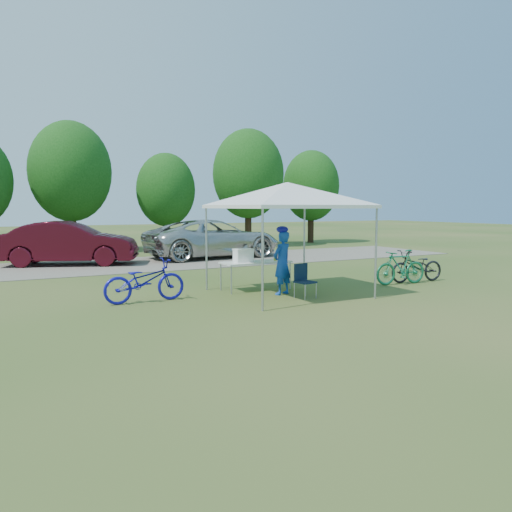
{
  "coord_description": "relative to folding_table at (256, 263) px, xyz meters",
  "views": [
    {
      "loc": [
        -6.36,
        -10.35,
        2.14
      ],
      "look_at": [
        0.21,
        2.0,
        0.75
      ],
      "focal_mm": 35.0,
      "sensor_mm": 36.0,
      "label": 1
    }
  ],
  "objects": [
    {
      "name": "ground",
      "position": [
        0.37,
        -0.92,
        -0.69
      ],
      "size": [
        100.0,
        100.0,
        0.0
      ],
      "primitive_type": "plane",
      "color": "#2D5119",
      "rests_on": "ground"
    },
    {
      "name": "gravel_strip",
      "position": [
        0.37,
        7.08,
        -0.68
      ],
      "size": [
        24.0,
        5.0,
        0.02
      ],
      "primitive_type": "cube",
      "color": "gray",
      "rests_on": "ground"
    },
    {
      "name": "canopy",
      "position": [
        0.37,
        -0.92,
        1.96
      ],
      "size": [
        4.53,
        4.53,
        3.0
      ],
      "color": "#A5A5AA",
      "rests_on": "ground"
    },
    {
      "name": "treeline",
      "position": [
        0.08,
        13.13,
        2.84
      ],
      "size": [
        24.89,
        4.28,
        6.3
      ],
      "color": "#382314",
      "rests_on": "ground"
    },
    {
      "name": "folding_table",
      "position": [
        0.0,
        0.0,
        0.0
      ],
      "size": [
        1.79,
        0.75,
        0.74
      ],
      "color": "white",
      "rests_on": "ground"
    },
    {
      "name": "folding_chair",
      "position": [
        0.47,
        -1.51,
        -0.22
      ],
      "size": [
        0.47,
        0.49,
        0.8
      ],
      "rotation": [
        0.0,
        0.0,
        0.17
      ],
      "color": "#0E1C33",
      "rests_on": "ground"
    },
    {
      "name": "cooler",
      "position": [
        -0.36,
        0.0,
        0.22
      ],
      "size": [
        0.47,
        0.32,
        0.34
      ],
      "color": "white",
      "rests_on": "folding_table"
    },
    {
      "name": "ice_cream_cup",
      "position": [
        0.56,
        -0.05,
        0.08
      ],
      "size": [
        0.09,
        0.09,
        0.07
      ],
      "primitive_type": "cylinder",
      "color": "#B1C12D",
      "rests_on": "folding_table"
    },
    {
      "name": "cyclist",
      "position": [
        0.24,
        -0.92,
        0.09
      ],
      "size": [
        0.66,
        0.55,
        1.56
      ],
      "primitive_type": "imported",
      "rotation": [
        0.0,
        0.0,
        3.51
      ],
      "color": "#1442A9",
      "rests_on": "ground"
    },
    {
      "name": "bike_blue",
      "position": [
        -3.0,
        -0.33,
        -0.21
      ],
      "size": [
        1.87,
        0.72,
        0.97
      ],
      "primitive_type": "imported",
      "rotation": [
        0.0,
        0.0,
        1.61
      ],
      "color": "#1513A7",
      "rests_on": "ground"
    },
    {
      "name": "bike_green",
      "position": [
        3.95,
        -1.1,
        -0.21
      ],
      "size": [
        1.64,
        0.62,
        0.96
      ],
      "primitive_type": "imported",
      "rotation": [
        0.0,
        0.0,
        -1.68
      ],
      "color": "#186F49",
      "rests_on": "ground"
    },
    {
      "name": "bike_dark",
      "position": [
        4.67,
        -1.0,
        -0.24
      ],
      "size": [
        1.79,
        0.77,
        0.91
      ],
      "primitive_type": "imported",
      "rotation": [
        0.0,
        0.0,
        -1.67
      ],
      "color": "black",
      "rests_on": "ground"
    },
    {
      "name": "minivan",
      "position": [
        2.22,
        7.99,
        0.12
      ],
      "size": [
        5.87,
        3.0,
        1.59
      ],
      "primitive_type": "imported",
      "rotation": [
        0.0,
        0.0,
        1.64
      ],
      "color": "beige",
      "rests_on": "gravel_strip"
    },
    {
      "name": "sedan",
      "position": [
        -3.5,
        7.96,
        0.12
      ],
      "size": [
        5.1,
        3.25,
        1.59
      ],
      "primitive_type": "imported",
      "rotation": [
        0.0,
        0.0,
        1.22
      ],
      "color": "#420B15",
      "rests_on": "gravel_strip"
    }
  ]
}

